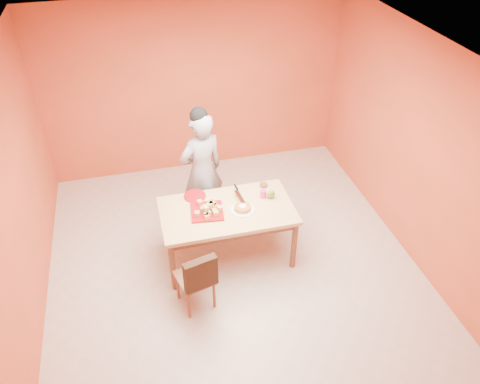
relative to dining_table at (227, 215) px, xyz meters
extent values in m
plane|color=#BEB2A2|center=(0.02, -0.27, -0.67)|extent=(5.00, 5.00, 0.00)
plane|color=white|center=(0.02, -0.27, 2.03)|extent=(5.00, 5.00, 0.00)
plane|color=#D84E31|center=(0.02, 2.23, 0.68)|extent=(4.50, 0.00, 4.50)
plane|color=#D84E31|center=(-2.23, -0.27, 0.68)|extent=(0.00, 5.00, 5.00)
plane|color=#D84E31|center=(2.27, -0.27, 0.68)|extent=(0.00, 5.00, 5.00)
cube|color=#D7B770|center=(0.00, 0.00, 0.07)|extent=(1.60, 0.90, 0.05)
cube|color=brown|center=(0.00, 0.00, -0.01)|extent=(1.48, 0.78, 0.10)
cylinder|color=brown|center=(-0.74, -0.39, -0.31)|extent=(0.07, 0.07, 0.71)
cylinder|color=brown|center=(-0.74, 0.39, -0.31)|extent=(0.07, 0.07, 0.71)
cylinder|color=brown|center=(0.74, -0.39, -0.31)|extent=(0.07, 0.07, 0.71)
cylinder|color=brown|center=(0.74, 0.39, -0.31)|extent=(0.07, 0.07, 0.71)
imported|color=gray|center=(-0.16, 0.76, 0.17)|extent=(0.71, 0.58, 1.68)
cube|color=maroon|center=(-0.24, 0.01, 0.11)|extent=(0.42, 0.42, 0.02)
cylinder|color=maroon|center=(-0.33, 0.35, 0.10)|extent=(0.35, 0.35, 0.02)
cylinder|color=white|center=(0.18, -0.06, 0.10)|extent=(0.33, 0.33, 0.01)
cylinder|color=#CA7D34|center=(0.18, -0.06, 0.13)|extent=(0.26, 0.26, 0.05)
cube|color=silver|center=(0.19, 0.12, 0.16)|extent=(0.08, 0.27, 0.01)
ellipsoid|color=olive|center=(0.57, 0.09, 0.16)|extent=(0.12, 0.11, 0.13)
cylinder|color=#DD218B|center=(0.49, 0.12, 0.15)|extent=(0.10, 0.10, 0.11)
cylinder|color=#37230F|center=(0.56, 0.35, 0.11)|extent=(0.12, 0.12, 0.03)
camera|label=1|loc=(-0.93, -4.27, 3.62)|focal=35.00mm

